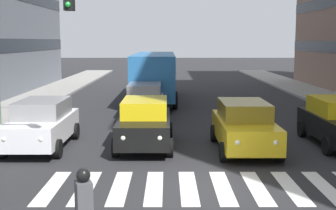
{
  "coord_description": "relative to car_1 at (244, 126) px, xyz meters",
  "views": [
    {
      "loc": [
        1.01,
        11.35,
        3.83
      ],
      "look_at": [
        0.97,
        -6.73,
        1.23
      ],
      "focal_mm": 47.93,
      "sensor_mm": 36.0,
      "label": 1
    }
  ],
  "objects": [
    {
      "name": "bus_behind_traffic",
      "position": [
        3.5,
        -13.28,
        0.97
      ],
      "size": [
        2.78,
        10.5,
        3.0
      ],
      "color": "#286BAD",
      "rests_on": "ground_plane"
    },
    {
      "name": "ground_plane",
      "position": [
        1.68,
        4.03,
        -0.89
      ],
      "size": [
        180.0,
        180.0,
        0.0
      ],
      "primitive_type": "plane",
      "color": "#262628"
    },
    {
      "name": "car_2",
      "position": [
        3.5,
        -0.61,
        0.0
      ],
      "size": [
        2.02,
        4.44,
        1.72
      ],
      "color": "black",
      "rests_on": "ground_plane"
    },
    {
      "name": "car_row2_0",
      "position": [
        3.8,
        -6.57,
        0.0
      ],
      "size": [
        2.02,
        4.44,
        1.72
      ],
      "color": "silver",
      "rests_on": "ground_plane"
    },
    {
      "name": "car_1",
      "position": [
        0.0,
        0.0,
        0.0
      ],
      "size": [
        2.02,
        4.44,
        1.72
      ],
      "color": "gold",
      "rests_on": "ground_plane"
    },
    {
      "name": "street_lamp_right",
      "position": [
        9.68,
        -4.23,
        3.69
      ],
      "size": [
        2.91,
        0.28,
        7.25
      ],
      "color": "#4C6B56",
      "rests_on": "sidewalk_right"
    },
    {
      "name": "car_3",
      "position": [
        7.18,
        -0.44,
        0.0
      ],
      "size": [
        2.02,
        4.44,
        1.72
      ],
      "color": "silver",
      "rests_on": "ground_plane"
    },
    {
      "name": "crosswalk_markings",
      "position": [
        1.68,
        4.03,
        -0.88
      ],
      "size": [
        8.55,
        2.8,
        0.01
      ],
      "color": "silver",
      "rests_on": "ground_plane"
    }
  ]
}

